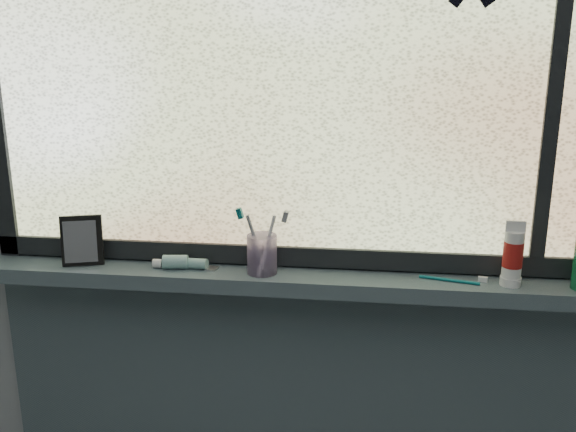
# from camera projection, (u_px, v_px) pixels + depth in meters

# --- Properties ---
(wall_back) EXTENTS (3.00, 0.01, 2.50)m
(wall_back) POSITION_uv_depth(u_px,v_px,m) (295.00, 177.00, 1.63)
(wall_back) COLOR #9EA3A8
(wall_back) RESTS_ON ground
(windowsill) EXTENTS (1.62, 0.14, 0.04)m
(windowsill) POSITION_uv_depth(u_px,v_px,m) (291.00, 280.00, 1.62)
(windowsill) COLOR #47585F
(windowsill) RESTS_ON wall_back
(window_pane) EXTENTS (1.50, 0.01, 1.00)m
(window_pane) POSITION_uv_depth(u_px,v_px,m) (294.00, 65.00, 1.53)
(window_pane) COLOR silver
(window_pane) RESTS_ON wall_back
(frame_bottom) EXTENTS (1.60, 0.03, 0.05)m
(frame_bottom) POSITION_uv_depth(u_px,v_px,m) (293.00, 255.00, 1.65)
(frame_bottom) COLOR black
(frame_bottom) RESTS_ON windowsill
(frame_mullion) EXTENTS (0.03, 0.03, 1.00)m
(frame_mullion) POSITION_uv_depth(u_px,v_px,m) (557.00, 66.00, 1.45)
(frame_mullion) COLOR black
(frame_mullion) RESTS_ON wall_back
(vanity_mirror) EXTENTS (0.12, 0.08, 0.13)m
(vanity_mirror) POSITION_uv_depth(u_px,v_px,m) (82.00, 240.00, 1.66)
(vanity_mirror) COLOR black
(vanity_mirror) RESTS_ON windowsill
(toothpaste_tube) EXTENTS (0.20, 0.05, 0.04)m
(toothpaste_tube) POSITION_uv_depth(u_px,v_px,m) (184.00, 262.00, 1.64)
(toothpaste_tube) COLOR silver
(toothpaste_tube) RESTS_ON windowsill
(toothbrush_cup) EXTENTS (0.08, 0.08, 0.10)m
(toothbrush_cup) POSITION_uv_depth(u_px,v_px,m) (262.00, 254.00, 1.60)
(toothbrush_cup) COLOR #B99DCF
(toothbrush_cup) RESTS_ON windowsill
(toothbrush_lying) EXTENTS (0.18, 0.06, 0.01)m
(toothbrush_lying) POSITION_uv_depth(u_px,v_px,m) (449.00, 279.00, 1.56)
(toothbrush_lying) COLOR #0C676D
(toothbrush_lying) RESTS_ON windowsill
(cream_tube) EXTENTS (0.05, 0.05, 0.11)m
(cream_tube) POSITION_uv_depth(u_px,v_px,m) (513.00, 251.00, 1.52)
(cream_tube) COLOR silver
(cream_tube) RESTS_ON windowsill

